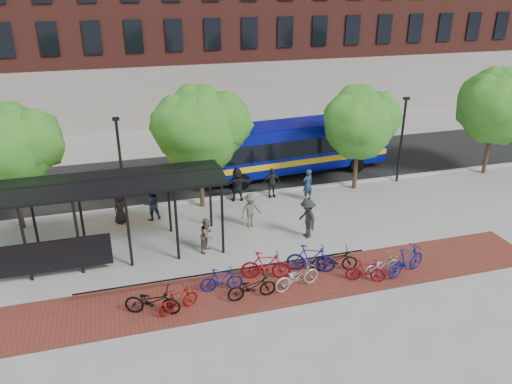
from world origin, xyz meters
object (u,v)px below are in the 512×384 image
object	(u,v)px
bike_4	(252,287)
bike_8	(335,260)
bus	(293,145)
pedestrian_7	(308,185)
pedestrian_4	(272,183)
pedestrian_8	(207,235)
bike_9	(366,271)
pedestrian_2	(151,203)
bike_1	(178,300)
pedestrian_0	(120,207)
bike_3	(222,280)
bus_shelter	(96,192)
bike_0	(152,301)
tree_c	(361,120)
lamp_post_left	(121,163)
tree_a	(8,145)
pedestrian_9	(307,218)
pedestrian_3	(251,210)
pedestrian_5	(237,184)
lamp_post_right	(402,137)
bike_10	(382,265)
bike_11	(406,261)
tree_d	(497,103)
bike_7	(311,258)
bike_5	(266,265)
bike_6	(297,276)

from	to	relation	value
bike_4	bike_8	distance (m)	3.98
bus	pedestrian_7	size ratio (longest dim) A/B	6.84
pedestrian_4	pedestrian_8	distance (m)	6.77
bike_9	pedestrian_2	distance (m)	11.25
bike_1	bike_8	bearing A→B (deg)	-103.18
pedestrian_0	pedestrian_7	world-z (taller)	pedestrian_7
bike_3	pedestrian_7	world-z (taller)	pedestrian_7
bus_shelter	bike_0	world-z (taller)	bus_shelter
tree_c	lamp_post_left	xyz separation A→B (m)	(-13.09, 0.25, -1.31)
tree_a	pedestrian_9	bearing A→B (deg)	-20.39
bike_0	pedestrian_3	world-z (taller)	pedestrian_3
bike_3	pedestrian_5	distance (m)	8.71
bike_0	bike_9	world-z (taller)	bike_0
pedestrian_5	bike_8	bearing A→B (deg)	111.41
lamp_post_right	pedestrian_4	world-z (taller)	lamp_post_right
lamp_post_right	bike_10	bearing A→B (deg)	-124.02
bike_1	bike_8	distance (m)	6.76
lamp_post_right	pedestrian_7	distance (m)	6.60
pedestrian_4	pedestrian_9	world-z (taller)	pedestrian_9
bike_4	pedestrian_7	size ratio (longest dim) A/B	1.08
lamp_post_left	bus	xyz separation A→B (m)	(10.37, 3.01, -0.88)
tree_c	pedestrian_4	size ratio (longest dim) A/B	3.46
bus_shelter	bike_0	xyz separation A→B (m)	(1.68, -4.97, -2.46)
bike_3	pedestrian_2	xyz separation A→B (m)	(-2.03, 7.15, 0.38)
tree_c	bike_9	xyz separation A→B (m)	(-4.05, -9.06, -3.57)
bike_3	pedestrian_0	bearing A→B (deg)	31.36
bike_4	bike_10	bearing A→B (deg)	-90.35
bike_11	bike_0	bearing A→B (deg)	69.43
lamp_post_left	pedestrian_3	xyz separation A→B (m)	(5.88, -3.34, -1.86)
bike_8	pedestrian_8	xyz separation A→B (m)	(-4.80, 3.10, 0.29)
bike_3	pedestrian_0	xyz separation A→B (m)	(-3.57, 7.24, 0.32)
bus_shelter	bus	world-z (taller)	bus_shelter
tree_d	tree_c	bearing A→B (deg)	-180.00
lamp_post_right	pedestrian_2	world-z (taller)	lamp_post_right
bus_shelter	pedestrian_2	size ratio (longest dim) A/B	5.96
bike_10	bike_11	world-z (taller)	bike_11
bike_7	tree_a	bearing A→B (deg)	80.99
bus	bike_5	xyz separation A→B (m)	(-5.15, -11.00, -1.26)
lamp_post_left	pedestrian_9	xyz separation A→B (m)	(8.14, -5.10, -1.78)
bike_5	bus	bearing A→B (deg)	-9.05
tree_d	bike_11	distance (m)	14.88
bike_3	pedestrian_7	xyz separation A→B (m)	(6.46, 7.27, 0.39)
bike_6	pedestrian_2	world-z (taller)	pedestrian_2
lamp_post_left	pedestrian_2	xyz separation A→B (m)	(1.26, -1.19, -1.86)
bike_8	bike_10	xyz separation A→B (m)	(1.75, -0.82, -0.06)
bike_9	bike_10	bearing A→B (deg)	-49.33
bike_9	bike_0	bearing A→B (deg)	110.76
pedestrian_7	bike_6	bearing A→B (deg)	48.12
bike_7	bike_1	bearing A→B (deg)	125.41
pedestrian_0	pedestrian_2	world-z (taller)	pedestrian_2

